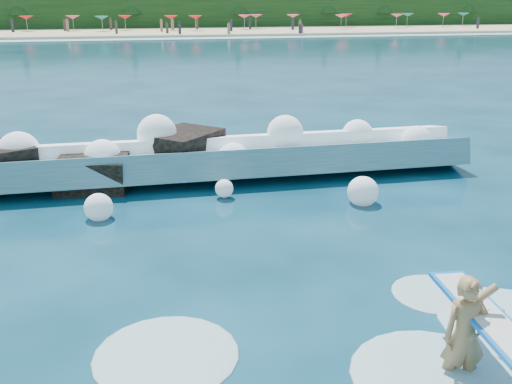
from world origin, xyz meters
TOP-DOWN VIEW (x-y plane):
  - ground at (0.00, 0.00)m, footprint 200.00×200.00m
  - beach at (0.00, 78.00)m, footprint 140.00×20.00m
  - wet_band at (0.00, 67.00)m, footprint 140.00×5.00m
  - treeline at (0.00, 88.00)m, footprint 140.00×4.00m
  - breaking_wave at (0.81, 7.16)m, footprint 16.54×2.64m
  - rock_cluster at (-2.62, 7.41)m, footprint 8.62×3.44m
  - surfer_with_board at (3.52, -3.14)m, footprint 1.05×2.98m
  - wave_spray at (0.37, 7.05)m, footprint 14.65×4.88m
  - surf_foam at (2.89, -2.79)m, footprint 8.94×5.41m
  - beach_umbrellas at (-0.14, 80.39)m, footprint 111.19×6.86m
  - beachgoers at (3.68, 74.79)m, footprint 104.42×13.50m

SIDE VIEW (x-z plane):
  - ground at x=0.00m, z-range 0.00..0.00m
  - surf_foam at x=2.89m, z-range -0.06..0.06m
  - wet_band at x=0.00m, z-range 0.00..0.08m
  - beach at x=0.00m, z-range 0.00..0.40m
  - rock_cluster at x=-2.62m, z-range -0.27..1.22m
  - breaking_wave at x=0.81m, z-range -0.21..1.21m
  - surfer_with_board at x=3.52m, z-range -0.24..1.60m
  - wave_spray at x=0.37m, z-range -0.08..1.86m
  - beachgoers at x=3.68m, z-range 0.12..2.06m
  - beach_umbrellas at x=-0.14m, z-range 2.00..2.50m
  - treeline at x=0.00m, z-range 0.00..5.00m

